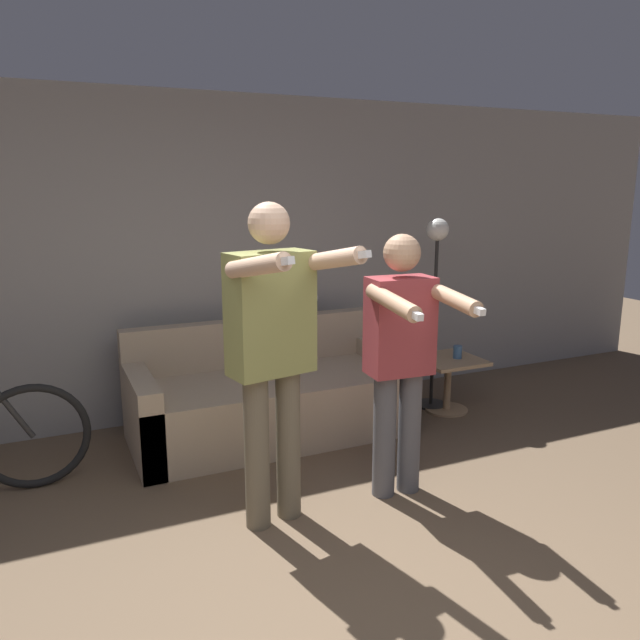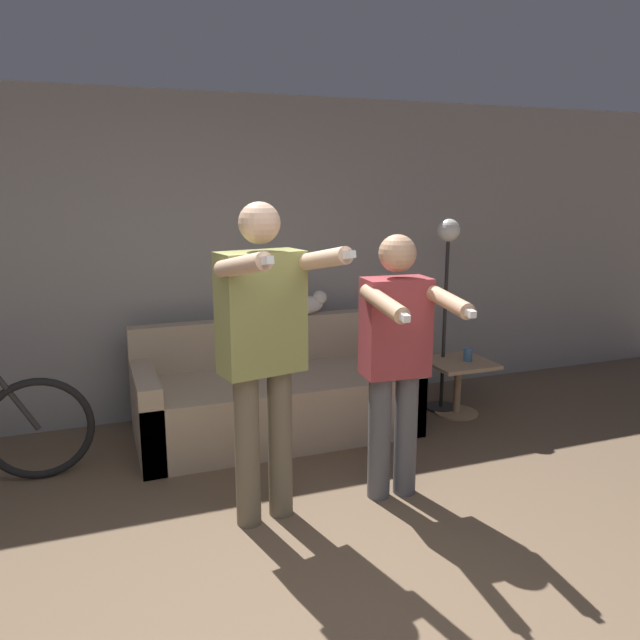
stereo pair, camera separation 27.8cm
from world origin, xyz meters
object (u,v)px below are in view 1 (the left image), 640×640
(person_right, at_px, (401,351))
(side_table, at_px, (448,373))
(couch, at_px, (271,399))
(cup, at_px, (458,352))
(floor_lamp, at_px, (436,273))
(cat, at_px, (297,304))
(person_left, at_px, (273,343))

(person_right, relative_size, side_table, 3.14)
(couch, bearing_deg, person_right, -72.31)
(couch, relative_size, side_table, 4.07)
(side_table, bearing_deg, couch, 174.71)
(person_right, bearing_deg, cup, 44.74)
(side_table, bearing_deg, floor_lamp, 110.11)
(floor_lamp, distance_m, cup, 0.69)
(side_table, distance_m, cup, 0.19)
(cat, bearing_deg, floor_lamp, -17.07)
(person_right, xyz_separation_m, side_table, (1.15, 1.08, -0.59))
(couch, xyz_separation_m, person_left, (-0.42, -1.22, 0.78))
(person_left, height_order, floor_lamp, person_left)
(person_left, distance_m, side_table, 2.35)
(couch, height_order, cup, couch)
(person_left, distance_m, cup, 2.35)
(person_left, xyz_separation_m, cat, (0.79, 1.57, -0.13))
(couch, bearing_deg, floor_lamp, 0.41)
(floor_lamp, bearing_deg, person_left, -147.16)
(couch, bearing_deg, person_left, -108.98)
(person_right, relative_size, floor_lamp, 1.00)
(person_left, relative_size, cup, 16.72)
(person_right, bearing_deg, couch, 111.55)
(couch, xyz_separation_m, floor_lamp, (1.49, 0.01, 0.88))
(cat, height_order, cup, cat)
(person_right, xyz_separation_m, cup, (1.22, 1.06, -0.41))
(person_left, relative_size, person_right, 1.12)
(couch, relative_size, floor_lamp, 1.29)
(cup, bearing_deg, floor_lamp, 125.03)
(cat, bearing_deg, couch, -136.34)
(cat, xyz_separation_m, side_table, (1.17, -0.50, -0.60))
(cat, bearing_deg, person_right, -89.27)
(floor_lamp, bearing_deg, side_table, -69.89)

